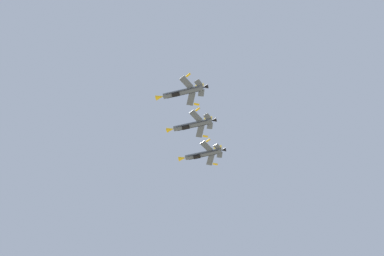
{
  "coord_description": "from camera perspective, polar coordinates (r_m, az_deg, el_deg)",
  "views": [
    {
      "loc": [
        -5.76,
        -0.79,
        1.68
      ],
      "look_at": [
        23.35,
        110.72,
        140.31
      ],
      "focal_mm": 54.65,
      "sensor_mm": 36.0,
      "label": 1
    }
  ],
  "objects": [
    {
      "name": "fighter_jet_left_wing",
      "position": [
        179.96,
        -0.02,
        0.3
      ],
      "size": [
        14.48,
        11.1,
        4.48
      ],
      "rotation": [
        0.0,
        0.25,
        1.04
      ],
      "color": "#4C5666"
    },
    {
      "name": "fighter_jet_right_wing",
      "position": [
        190.73,
        1.03,
        -2.57
      ],
      "size": [
        14.48,
        11.15,
        4.38
      ],
      "rotation": [
        0.0,
        0.18,
        1.04
      ],
      "color": "#4C5666"
    },
    {
      "name": "fighter_jet_lead",
      "position": [
        171.34,
        -0.97,
        3.53
      ],
      "size": [
        14.48,
        11.09,
        4.51
      ],
      "rotation": [
        0.0,
        0.26,
        1.04
      ],
      "color": "#4C5666"
    }
  ]
}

